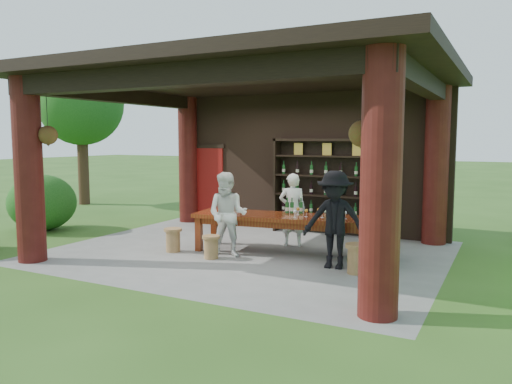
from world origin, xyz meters
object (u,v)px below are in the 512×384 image
at_px(stool_far_left, 173,239).
at_px(guest_woman, 228,215).
at_px(wine_shelf, 326,187).
at_px(guest_man, 335,220).
at_px(tasting_table, 287,221).
at_px(host, 292,210).
at_px(napkin_basket, 232,209).
at_px(stool_near_right, 357,258).
at_px(stool_near_left, 211,246).

xyz_separation_m(stool_far_left, guest_woman, (1.16, 0.16, 0.55)).
relative_size(wine_shelf, guest_man, 1.50).
bearing_deg(tasting_table, guest_man, -28.59).
bearing_deg(host, stool_far_left, 17.90).
height_order(wine_shelf, napkin_basket, wine_shelf).
distance_m(stool_near_right, stool_far_left, 3.66).
height_order(stool_near_right, host, host).
xyz_separation_m(tasting_table, guest_woman, (-0.90, -0.73, 0.16)).
xyz_separation_m(tasting_table, stool_near_left, (-1.09, -1.03, -0.41)).
xyz_separation_m(stool_far_left, guest_man, (3.22, 0.26, 0.59)).
relative_size(stool_far_left, guest_woman, 0.29).
height_order(tasting_table, host, host).
bearing_deg(guest_man, stool_near_left, -175.12).
relative_size(stool_near_left, napkin_basket, 1.66).
bearing_deg(guest_woman, stool_far_left, 174.42).
relative_size(stool_far_left, napkin_basket, 1.80).
bearing_deg(stool_near_left, napkin_basket, 90.41).
relative_size(wine_shelf, stool_near_right, 5.09).
distance_m(stool_far_left, host, 2.51).
bearing_deg(stool_near_left, stool_near_right, 4.58).
bearing_deg(host, stool_near_left, 40.04).
relative_size(guest_woman, napkin_basket, 6.14).
relative_size(stool_near_right, napkin_basket, 1.91).
distance_m(tasting_table, guest_woman, 1.17).
bearing_deg(stool_near_right, napkin_basket, 167.78).
relative_size(wine_shelf, host, 1.67).
distance_m(tasting_table, host, 0.75).
distance_m(wine_shelf, guest_man, 3.06).
bearing_deg(host, napkin_basket, 23.56).
bearing_deg(stool_near_left, wine_shelf, 71.23).
height_order(stool_near_right, napkin_basket, napkin_basket).
bearing_deg(stool_near_right, stool_far_left, -178.78).
bearing_deg(host, guest_woman, 41.15).
bearing_deg(guest_man, guest_woman, 177.65).
height_order(guest_woman, napkin_basket, guest_woman).
height_order(wine_shelf, stool_near_right, wine_shelf).
relative_size(host, guest_man, 0.90).
relative_size(wine_shelf, stool_far_left, 5.41).
bearing_deg(guest_woman, wine_shelf, 59.36).
relative_size(guest_man, napkin_basket, 6.46).
height_order(wine_shelf, guest_man, wine_shelf).
relative_size(tasting_table, host, 2.48).
bearing_deg(stool_far_left, wine_shelf, 56.19).
distance_m(stool_near_right, guest_man, 0.75).
bearing_deg(stool_far_left, host, 40.78).
distance_m(stool_far_left, napkin_basket, 1.30).
distance_m(wine_shelf, napkin_basket, 2.68).
relative_size(host, guest_woman, 0.95).
height_order(wine_shelf, guest_woman, wine_shelf).
bearing_deg(host, wine_shelf, -120.75).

